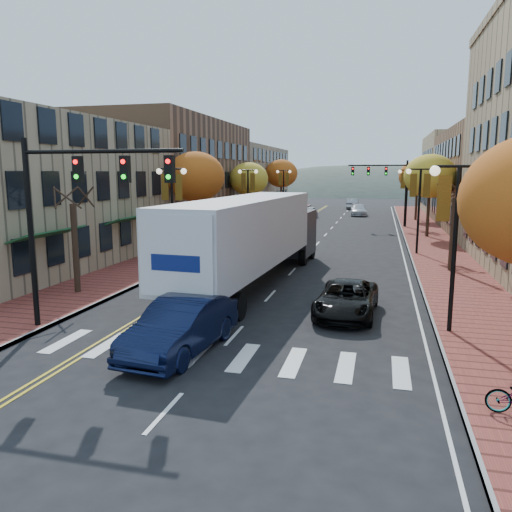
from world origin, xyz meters
The scene contains 28 objects.
ground centered at (0.00, 0.00, 0.00)m, with size 200.00×200.00×0.00m, color black.
sidewalk_left centered at (-9.00, 32.50, 0.07)m, with size 4.00×85.00×0.15m, color brown.
sidewalk_right centered at (9.00, 32.50, 0.07)m, with size 4.00×85.00×0.15m, color brown.
building_left_near centered at (-17.00, 13.00, 4.50)m, with size 12.00×22.00×9.00m, color #9E8966.
building_left_mid centered at (-17.00, 36.00, 5.50)m, with size 12.00×24.00×11.00m, color brown.
building_left_far centered at (-17.00, 61.00, 4.75)m, with size 12.00×26.00×9.50m, color #9E8966.
building_right_far centered at (18.50, 64.00, 5.50)m, with size 15.00×20.00×11.00m, color #9E8966.
tree_left_a centered at (-9.00, 8.00, 2.25)m, with size 0.28×0.28×4.20m.
tree_left_b centered at (-9.00, 24.00, 5.45)m, with size 4.48×4.48×7.21m.
tree_left_c centered at (-9.00, 40.00, 5.05)m, with size 4.16×4.16×6.69m.
tree_left_d centered at (-9.00, 58.00, 5.60)m, with size 4.61×4.61×7.42m.
tree_right_b centered at (9.00, 18.00, 2.25)m, with size 0.28×0.28×4.20m.
tree_right_c centered at (9.00, 34.00, 5.45)m, with size 4.48×4.48×7.21m.
tree_right_d centered at (9.00, 50.00, 5.29)m, with size 4.35×4.35×7.00m.
lamp_left_b centered at (-7.50, 16.00, 4.29)m, with size 1.96×0.36×6.05m.
lamp_left_c centered at (-7.50, 34.00, 4.29)m, with size 1.96×0.36×6.05m.
lamp_left_d centered at (-7.50, 52.00, 4.29)m, with size 1.96×0.36×6.05m.
lamp_right_a centered at (7.50, 6.00, 4.29)m, with size 1.96×0.36×6.05m.
lamp_right_b centered at (7.50, 24.00, 4.29)m, with size 1.96×0.36×6.05m.
lamp_right_c centered at (7.50, 42.00, 4.29)m, with size 1.96×0.36×6.05m.
traffic_mast_near centered at (-5.48, 3.00, 4.92)m, with size 6.10×0.35×7.00m.
traffic_mast_far centered at (5.48, 42.00, 4.92)m, with size 6.10×0.34×7.00m.
semi_truck centered at (-1.26, 11.99, 2.67)m, with size 3.98×18.44×4.57m.
navy_sedan centered at (-1.20, 1.99, 0.88)m, with size 1.85×5.32×1.75m, color black.
black_suv centered at (3.73, 7.60, 0.69)m, with size 2.30×4.98×1.39m, color black.
car_far_white centered at (-3.95, 50.45, 0.74)m, with size 1.75×4.34×1.48m, color silver.
car_far_silver centered at (2.01, 56.20, 0.74)m, with size 2.08×5.11×1.48m, color #B5B6BD.
car_far_oncoming centered at (0.57, 68.27, 0.83)m, with size 1.75×5.02×1.65m, color #A5A5AD.
Camera 1 is at (4.93, -12.49, 5.81)m, focal length 35.00 mm.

